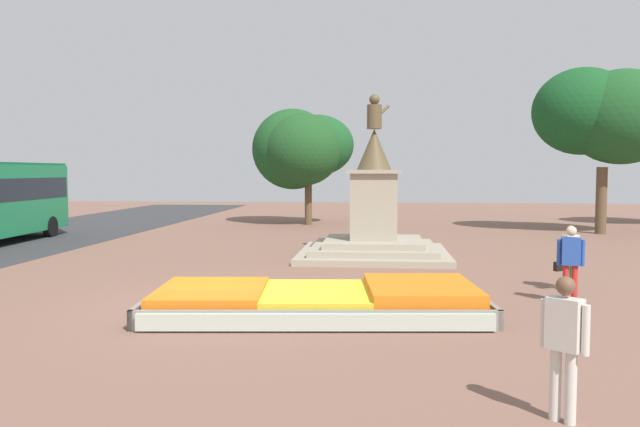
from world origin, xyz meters
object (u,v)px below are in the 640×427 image
(statue_monument, at_px, (374,223))
(pedestrian_with_handbag, at_px, (569,254))
(pedestrian_near_planter, at_px, (571,259))
(flower_planter, at_px, (320,301))
(pedestrian_crossing_plaza, at_px, (564,338))

(statue_monument, distance_m, pedestrian_with_handbag, 7.21)
(pedestrian_with_handbag, bearing_deg, pedestrian_near_planter, -105.39)
(flower_planter, xyz_separation_m, pedestrian_near_planter, (5.28, 1.46, 0.72))
(statue_monument, bearing_deg, flower_planter, -96.59)
(flower_planter, height_order, pedestrian_crossing_plaza, pedestrian_crossing_plaza)
(statue_monument, relative_size, pedestrian_near_planter, 3.19)
(statue_monument, xyz_separation_m, pedestrian_with_handbag, (4.74, -5.43, -0.24))
(pedestrian_with_handbag, distance_m, pedestrian_near_planter, 1.69)
(flower_planter, xyz_separation_m, pedestrian_crossing_plaza, (3.27, -5.12, 0.72))
(flower_planter, height_order, pedestrian_near_planter, pedestrian_near_planter)
(flower_planter, bearing_deg, pedestrian_near_planter, 15.48)
(flower_planter, height_order, statue_monument, statue_monument)
(pedestrian_near_planter, relative_size, pedestrian_crossing_plaza, 1.00)
(flower_planter, xyz_separation_m, pedestrian_with_handbag, (5.73, 3.09, 0.62))
(pedestrian_crossing_plaza, bearing_deg, pedestrian_near_planter, 73.00)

